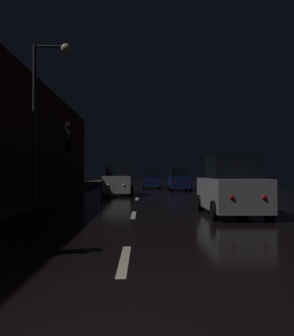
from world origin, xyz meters
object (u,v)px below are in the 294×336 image
(streetlamp_overhead, at_px, (44,99))
(traffic_light_far_left, at_px, (69,143))
(car_parked_right_near, at_px, (231,188))
(car_parked_right_far, at_px, (179,180))
(car_approaching_headlights, at_px, (118,181))
(car_distant_taillights, at_px, (152,180))

(streetlamp_overhead, bearing_deg, traffic_light_far_left, 92.30)
(traffic_light_far_left, bearing_deg, streetlamp_overhead, 15.16)
(car_parked_right_near, bearing_deg, traffic_light_far_left, 39.51)
(traffic_light_far_left, bearing_deg, car_parked_right_far, 150.09)
(car_approaching_headlights, bearing_deg, streetlamp_overhead, -18.24)
(car_approaching_headlights, relative_size, car_parked_right_far, 1.07)
(streetlamp_overhead, height_order, car_approaching_headlights, streetlamp_overhead)
(traffic_light_far_left, xyz_separation_m, car_parked_right_near, (7.84, -9.50, -2.45))
(car_parked_right_near, bearing_deg, car_parked_right_far, 0.00)
(traffic_light_far_left, xyz_separation_m, car_parked_right_far, (7.84, 8.47, -2.52))
(traffic_light_far_left, relative_size, streetlamp_overhead, 0.65)
(traffic_light_far_left, relative_size, car_distant_taillights, 1.29)
(traffic_light_far_left, height_order, car_distant_taillights, traffic_light_far_left)
(streetlamp_overhead, height_order, car_parked_right_near, streetlamp_overhead)
(car_approaching_headlights, bearing_deg, traffic_light_far_left, -57.65)
(car_approaching_headlights, height_order, car_parked_right_far, car_approaching_headlights)
(car_approaching_headlights, xyz_separation_m, car_distant_taillights, (2.56, 10.67, -0.13))
(traffic_light_far_left, height_order, streetlamp_overhead, streetlamp_overhead)
(traffic_light_far_left, relative_size, car_parked_right_near, 1.11)
(car_parked_right_far, bearing_deg, car_approaching_headlights, 143.65)
(streetlamp_overhead, distance_m, car_parked_right_far, 17.17)
(car_distant_taillights, height_order, car_parked_right_far, car_parked_right_far)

